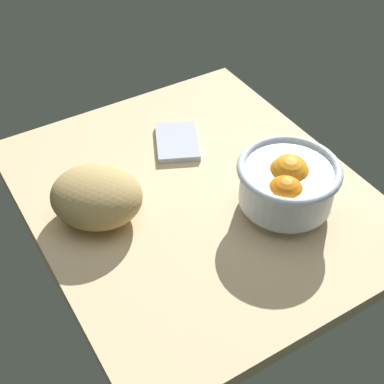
{
  "coord_description": "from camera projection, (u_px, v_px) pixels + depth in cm",
  "views": [
    {
      "loc": [
        65.74,
        -40.4,
        72.59
      ],
      "look_at": [
        4.19,
        -3.3,
        5.0
      ],
      "focal_mm": 51.14,
      "sensor_mm": 36.0,
      "label": 1
    }
  ],
  "objects": [
    {
      "name": "ground_plane",
      "position": [
        195.0,
        198.0,
        1.07
      ],
      "size": [
        71.6,
        61.38,
        3.0
      ],
      "primitive_type": "cube",
      "color": "#DABA8D"
    },
    {
      "name": "napkin_folded",
      "position": [
        177.0,
        142.0,
        1.16
      ],
      "size": [
        14.98,
        13.19,
        1.31
      ],
      "primitive_type": "cube",
      "rotation": [
        0.0,
        0.0,
        -0.44
      ],
      "color": "#B1B6C9",
      "rests_on": "ground"
    },
    {
      "name": "bread_loaf",
      "position": [
        96.0,
        196.0,
        0.98
      ],
      "size": [
        22.24,
        22.28,
        9.64
      ],
      "primitive_type": "ellipsoid",
      "rotation": [
        0.0,
        0.0,
        0.8
      ],
      "color": "tan",
      "rests_on": "ground"
    },
    {
      "name": "fruit_bowl",
      "position": [
        287.0,
        182.0,
        0.98
      ],
      "size": [
        18.75,
        18.75,
        11.69
      ],
      "color": "silver",
      "rests_on": "ground"
    }
  ]
}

